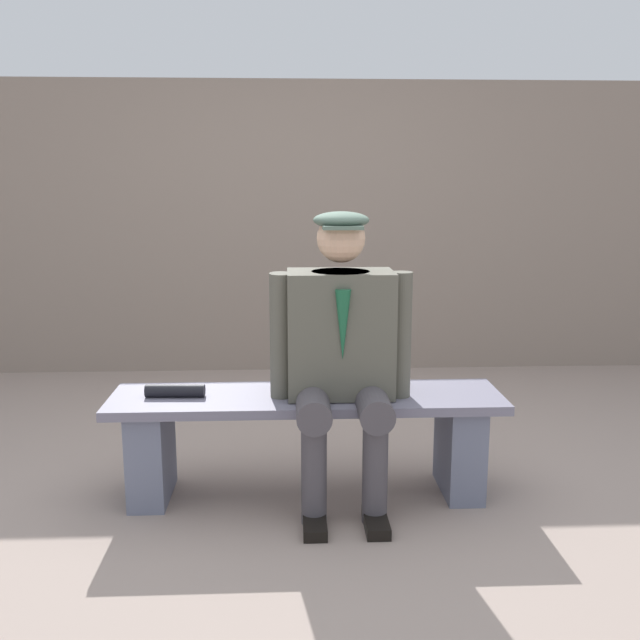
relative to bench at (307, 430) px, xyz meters
The scene contains 5 objects.
ground_plane 0.32m from the bench, ahead, with size 30.00×30.00×0.00m, color gray.
bench is the anchor object (origin of this frame).
seated_man 0.45m from the bench, 159.54° to the left, with size 0.64×0.62×1.33m.
rolled_magazine 0.63m from the bench, ahead, with size 0.06×0.06×0.27m, color black.
stadium_wall 2.49m from the bench, 90.00° to the right, with size 12.00×0.24×2.19m, color gray.
Camera 1 is at (0.08, 3.12, 1.46)m, focal length 39.58 mm.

